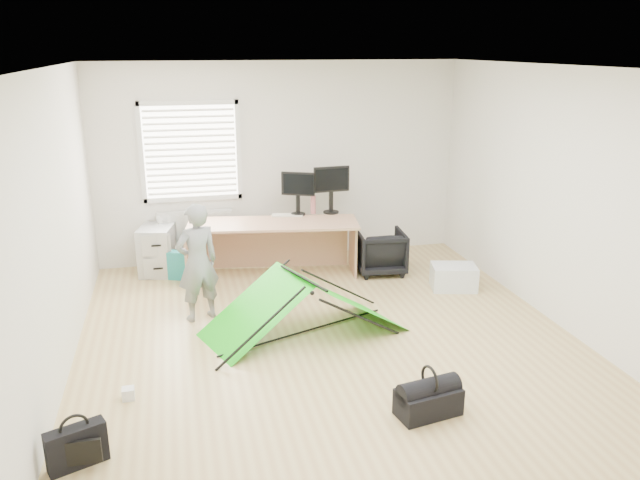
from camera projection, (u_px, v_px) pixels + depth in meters
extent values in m
plane|color=tan|center=(329.00, 339.00, 6.40)|extent=(5.50, 5.50, 0.00)
cube|color=silver|center=(280.00, 162.00, 8.55)|extent=(5.00, 0.02, 2.70)
cube|color=silver|center=(191.00, 152.00, 8.19)|extent=(1.20, 0.06, 1.20)
cube|color=silver|center=(196.00, 233.00, 8.48)|extent=(1.00, 0.12, 0.60)
cube|color=tan|center=(274.00, 250.00, 8.03)|extent=(2.24, 1.01, 0.73)
cube|color=#AEB1B4|center=(157.00, 250.00, 8.18)|extent=(0.52, 0.62, 0.64)
cube|color=black|center=(298.00, 199.00, 8.21)|extent=(0.44, 0.27, 0.42)
cube|color=black|center=(331.00, 196.00, 8.30)|extent=(0.49, 0.14, 0.46)
cube|color=beige|center=(287.00, 215.00, 8.22)|extent=(0.42, 0.22, 0.02)
cylinder|color=#AB6061|center=(313.00, 205.00, 8.30)|extent=(0.09, 0.09, 0.25)
imported|color=black|center=(380.00, 252.00, 8.21)|extent=(0.67, 0.69, 0.57)
imported|color=gray|center=(197.00, 263.00, 6.70)|extent=(0.56, 0.46, 1.31)
cube|color=silver|center=(454.00, 277.00, 7.69)|extent=(0.61, 0.49, 0.30)
cube|color=teal|center=(178.00, 265.00, 8.00)|extent=(0.34, 0.25, 0.37)
cube|color=black|center=(77.00, 447.00, 4.44)|extent=(0.43, 0.27, 0.31)
cube|color=silver|center=(128.00, 394.00, 5.31)|extent=(0.11, 0.11, 0.10)
cube|color=black|center=(428.00, 402.00, 5.07)|extent=(0.56, 0.35, 0.23)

